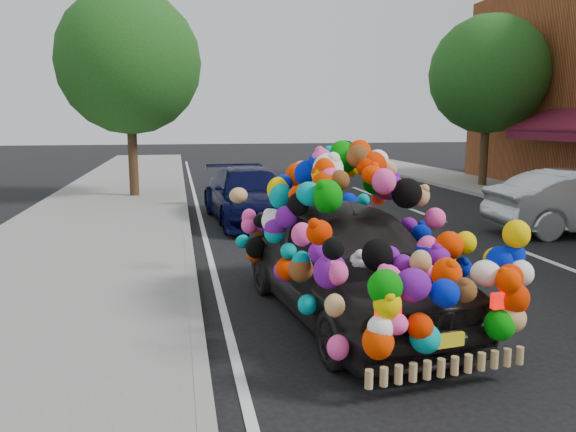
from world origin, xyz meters
name	(u,v)px	position (x,y,z in m)	size (l,w,h in m)	color
ground	(348,277)	(0.00, 0.00, 0.00)	(100.00, 100.00, 0.00)	black
sidewalk	(48,289)	(-4.30, 0.00, 0.06)	(4.00, 60.00, 0.12)	gray
kerb	(192,281)	(-2.35, 0.00, 0.07)	(0.15, 60.00, 0.13)	gray
lane_markings	(558,265)	(3.60, 0.00, 0.01)	(6.00, 50.00, 0.01)	silver
tree_near_sidewalk	(129,62)	(-3.80, 9.50, 4.02)	(4.20, 4.20, 6.13)	#332114
tree_far_b	(488,75)	(8.00, 10.00, 3.89)	(4.00, 4.00, 5.90)	#332114
plush_art_car	(347,231)	(-0.54, -1.63, 1.05)	(2.54, 4.56, 2.06)	black
navy_sedan	(249,195)	(-0.88, 4.98, 0.63)	(1.76, 4.32, 1.25)	black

